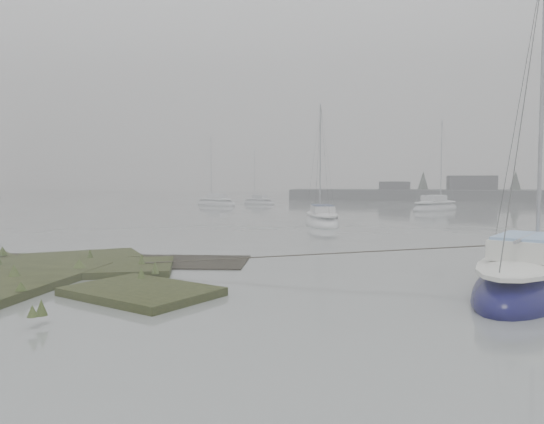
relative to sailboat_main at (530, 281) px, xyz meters
The scene contains 7 objects.
ground 30.20m from the sailboat_main, 109.56° to the left, with size 160.00×160.00×0.00m, color slate.
far_shoreline 62.63m from the sailboat_main, 74.51° to the left, with size 60.00×8.00×4.15m.
sailboat_main is the anchor object (origin of this frame).
sailboat_white 19.97m from the sailboat_main, 109.79° to the left, with size 3.22×6.10×8.21m.
sailboat_far_a 45.99m from the sailboat_main, 115.83° to the left, with size 5.82×4.56×8.02m.
sailboat_far_b 36.04m from the sailboat_main, 86.35° to the left, with size 5.69×6.21×8.97m.
sailboat_far_c 47.65m from the sailboat_main, 109.61° to the left, with size 4.87×4.06×6.82m.
Camera 1 is at (5.91, -12.74, 2.91)m, focal length 35.00 mm.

